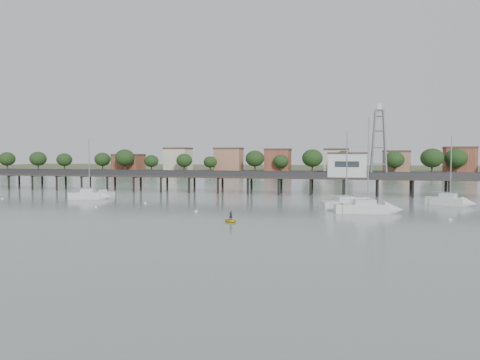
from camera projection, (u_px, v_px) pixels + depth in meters
The scene contains 13 objects.
ground_plane at pixel (91, 238), 48.77m from camera, with size 500.00×500.00×0.00m, color slate.
pier at pixel (235, 177), 106.74m from camera, with size 150.00×5.00×5.50m.
pier_building at pixel (347, 165), 100.61m from camera, with size 8.40×5.40×5.30m.
lattice_tower at pixel (379, 144), 98.82m from camera, with size 3.20×3.20×15.50m.
sailboat_d at pixel (375, 209), 70.12m from camera, with size 9.64×4.62×15.22m.
sailboat_c at pixel (351, 205), 75.65m from camera, with size 8.13×6.14×13.34m.
sailboat_e at pixel (455, 202), 80.43m from camera, with size 7.70×5.61×12.59m.
sailboat_b at pixel (93, 196), 92.65m from camera, with size 7.84×4.04×12.51m.
white_tender at pixel (106, 194), 99.99m from camera, with size 4.03×2.40×1.47m.
yellow_dinghy at pixel (231, 222), 60.43m from camera, with size 1.88×0.55×2.64m, color yellow.
dinghy_occupant at pixel (231, 222), 60.43m from camera, with size 0.43×1.19×0.28m, color black.
mooring_buoys at pixel (194, 206), 79.19m from camera, with size 80.43×24.77×0.39m.
far_shore at pixel (310, 168), 280.91m from camera, with size 500.00×170.00×10.40m.
Camera 1 is at (26.68, -43.25, 8.60)m, focal length 35.00 mm.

